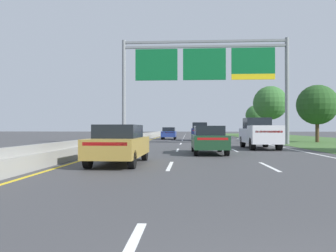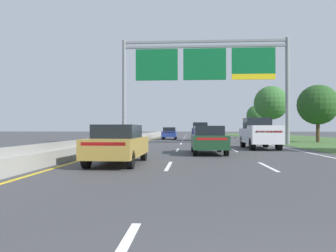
{
  "view_description": "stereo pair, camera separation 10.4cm",
  "coord_description": "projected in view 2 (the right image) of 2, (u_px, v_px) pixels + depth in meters",
  "views": [
    {
      "loc": [
        -1.16,
        -1.84,
        1.43
      ],
      "look_at": [
        -2.65,
        22.26,
        1.61
      ],
      "focal_mm": 34.82,
      "sensor_mm": 36.0,
      "label": 1
    },
    {
      "loc": [
        -1.06,
        -1.84,
        1.43
      ],
      "look_at": [
        -2.65,
        22.26,
        1.61
      ],
      "focal_mm": 34.82,
      "sensor_mm": 36.0,
      "label": 2
    }
  ],
  "objects": [
    {
      "name": "pickup_truck_white",
      "position": [
        259.0,
        133.0,
        22.99
      ],
      "size": [
        2.01,
        5.4,
        2.2
      ],
      "rotation": [
        0.0,
        0.0,
        1.57
      ],
      "color": "silver",
      "rests_on": "ground"
    },
    {
      "name": "car_blue_left_lane_sedan",
      "position": [
        170.0,
        133.0,
        42.81
      ],
      "size": [
        1.82,
        4.4,
        1.57
      ],
      "rotation": [
        0.0,
        0.0,
        1.57
      ],
      "color": "navy",
      "rests_on": "ground"
    },
    {
      "name": "roadside_tree_far",
      "position": [
        271.0,
        103.0,
        46.81
      ],
      "size": [
        4.86,
        4.86,
        7.54
      ],
      "color": "#4C3823",
      "rests_on": "ground"
    },
    {
      "name": "car_gold_left_lane_sedan",
      "position": [
        118.0,
        144.0,
        13.03
      ],
      "size": [
        1.88,
        4.43,
        1.57
      ],
      "rotation": [
        0.0,
        0.0,
        1.56
      ],
      "color": "#A38438",
      "rests_on": "ground"
    },
    {
      "name": "lane_striping",
      "position": [
        199.0,
        141.0,
        36.22
      ],
      "size": [
        11.96,
        106.0,
        0.01
      ],
      "color": "white",
      "rests_on": "ground"
    },
    {
      "name": "roadside_tree_mid",
      "position": [
        318.0,
        105.0,
        33.29
      ],
      "size": [
        4.09,
        4.09,
        5.9
      ],
      "color": "#4C3823",
      "rests_on": "ground"
    },
    {
      "name": "ground_plane",
      "position": [
        199.0,
        141.0,
        36.68
      ],
      "size": [
        220.0,
        220.0,
        0.0
      ],
      "primitive_type": "plane",
      "color": "#3D3D3F"
    },
    {
      "name": "overhead_sign_gantry",
      "position": [
        205.0,
        69.0,
        29.36
      ],
      "size": [
        15.06,
        0.42,
        9.53
      ],
      "color": "gray",
      "rests_on": "ground"
    },
    {
      "name": "roadside_tree_distant",
      "position": [
        257.0,
        115.0,
        59.32
      ],
      "size": [
        3.79,
        3.79,
        5.71
      ],
      "color": "#4C3823",
      "rests_on": "ground"
    },
    {
      "name": "car_darkgreen_centre_lane_sedan",
      "position": [
        208.0,
        139.0,
        18.36
      ],
      "size": [
        1.94,
        4.45,
        1.57
      ],
      "rotation": [
        0.0,
        0.0,
        1.6
      ],
      "color": "#193D23",
      "rests_on": "ground"
    },
    {
      "name": "grass_verge_right",
      "position": [
        326.0,
        141.0,
        35.76
      ],
      "size": [
        14.0,
        110.0,
        0.02
      ],
      "primitive_type": "cube",
      "color": "#3D602D",
      "rests_on": "ground"
    },
    {
      "name": "median_barrier_concrete",
      "position": [
        141.0,
        138.0,
        37.11
      ],
      "size": [
        0.6,
        110.0,
        0.85
      ],
      "color": "gray",
      "rests_on": "ground"
    },
    {
      "name": "car_navy_centre_lane_suv",
      "position": [
        200.0,
        131.0,
        38.13
      ],
      "size": [
        2.01,
        4.74,
        2.11
      ],
      "rotation": [
        0.0,
        0.0,
        1.55
      ],
      "color": "#161E47",
      "rests_on": "ground"
    }
  ]
}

